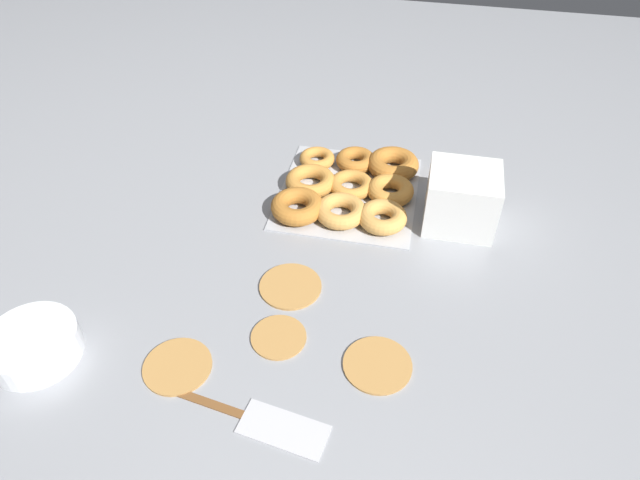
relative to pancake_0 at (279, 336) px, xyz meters
name	(u,v)px	position (x,y,z in m)	size (l,w,h in m)	color
ground_plane	(300,283)	(-0.01, -0.13, 0.00)	(3.00, 3.00, 0.00)	gray
pancake_0	(279,336)	(0.00, 0.00, 0.00)	(0.10, 0.10, 0.01)	#B27F42
pancake_1	(378,364)	(-0.17, 0.02, 0.00)	(0.11, 0.11, 0.01)	#B27F42
pancake_2	(177,365)	(0.15, 0.09, 0.00)	(0.11, 0.11, 0.01)	#B27F42
pancake_3	(290,285)	(0.01, -0.12, 0.00)	(0.12, 0.12, 0.01)	#B27F42
donut_tray	(350,188)	(-0.05, -0.42, 0.02)	(0.30, 0.32, 0.05)	#ADAFB5
batter_bowl	(34,345)	(0.38, 0.11, 0.02)	(0.15, 0.15, 0.05)	white
container_stack	(462,199)	(-0.29, -0.37, 0.06)	(0.14, 0.13, 0.12)	white
spatula	(263,422)	(-0.02, 0.16, 0.00)	(0.30, 0.08, 0.01)	brown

